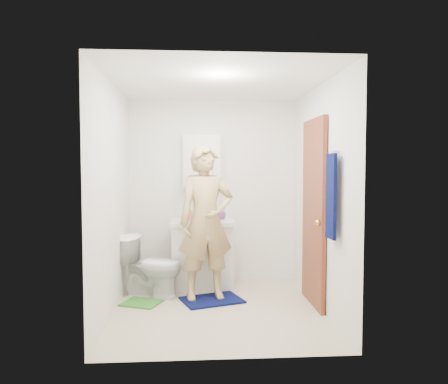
% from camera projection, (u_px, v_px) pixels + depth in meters
% --- Properties ---
extents(floor, '(2.20, 2.40, 0.02)m').
position_uv_depth(floor, '(218.00, 311.00, 4.65)').
color(floor, beige).
rests_on(floor, ground).
extents(ceiling, '(2.20, 2.40, 0.02)m').
position_uv_depth(ceiling, '(218.00, 81.00, 4.51)').
color(ceiling, white).
rests_on(ceiling, ground).
extents(wall_back, '(2.20, 0.02, 2.40)m').
position_uv_depth(wall_back, '(213.00, 192.00, 5.79)').
color(wall_back, white).
rests_on(wall_back, ground).
extents(wall_front, '(2.20, 0.02, 2.40)m').
position_uv_depth(wall_front, '(226.00, 208.00, 3.38)').
color(wall_front, white).
rests_on(wall_front, ground).
extents(wall_left, '(0.02, 2.40, 2.40)m').
position_uv_depth(wall_left, '(111.00, 198.00, 4.51)').
color(wall_left, white).
rests_on(wall_left, ground).
extents(wall_right, '(0.02, 2.40, 2.40)m').
position_uv_depth(wall_right, '(322.00, 197.00, 4.65)').
color(wall_right, white).
rests_on(wall_right, ground).
extents(vanity_cabinet, '(0.75, 0.55, 0.80)m').
position_uv_depth(vanity_cabinet, '(202.00, 256.00, 5.53)').
color(vanity_cabinet, white).
rests_on(vanity_cabinet, floor).
extents(countertop, '(0.79, 0.59, 0.05)m').
position_uv_depth(countertop, '(202.00, 223.00, 5.50)').
color(countertop, white).
rests_on(countertop, vanity_cabinet).
extents(sink_basin, '(0.40, 0.40, 0.03)m').
position_uv_depth(sink_basin, '(202.00, 221.00, 5.50)').
color(sink_basin, white).
rests_on(sink_basin, countertop).
extents(faucet, '(0.03, 0.03, 0.12)m').
position_uv_depth(faucet, '(202.00, 214.00, 5.68)').
color(faucet, silver).
rests_on(faucet, countertop).
extents(medicine_cabinet, '(0.50, 0.12, 0.70)m').
position_uv_depth(medicine_cabinet, '(202.00, 161.00, 5.68)').
color(medicine_cabinet, white).
rests_on(medicine_cabinet, wall_back).
extents(mirror_panel, '(0.46, 0.01, 0.66)m').
position_uv_depth(mirror_panel, '(202.00, 161.00, 5.62)').
color(mirror_panel, white).
rests_on(mirror_panel, wall_back).
extents(door, '(0.05, 0.80, 2.05)m').
position_uv_depth(door, '(314.00, 212.00, 4.81)').
color(door, brown).
rests_on(door, ground).
extents(door_knob, '(0.07, 0.07, 0.07)m').
position_uv_depth(door_knob, '(318.00, 223.00, 4.49)').
color(door_knob, gold).
rests_on(door_knob, door).
extents(towel, '(0.03, 0.24, 0.80)m').
position_uv_depth(towel, '(331.00, 196.00, 4.08)').
color(towel, '#070E45').
rests_on(towel, wall_right).
extents(towel_hook, '(0.06, 0.02, 0.02)m').
position_uv_depth(towel_hook, '(336.00, 151.00, 4.06)').
color(towel_hook, silver).
rests_on(towel_hook, wall_right).
extents(toilet, '(0.78, 0.56, 0.72)m').
position_uv_depth(toilet, '(152.00, 266.00, 5.12)').
color(toilet, white).
rests_on(toilet, floor).
extents(bath_mat, '(0.77, 0.66, 0.02)m').
position_uv_depth(bath_mat, '(212.00, 300.00, 4.96)').
color(bath_mat, '#070E45').
rests_on(bath_mat, floor).
extents(green_rug, '(0.50, 0.46, 0.02)m').
position_uv_depth(green_rug, '(142.00, 303.00, 4.86)').
color(green_rug, '#3A892D').
rests_on(green_rug, floor).
extents(soap_dispenser, '(0.11, 0.11, 0.19)m').
position_uv_depth(soap_dispenser, '(189.00, 213.00, 5.46)').
color(soap_dispenser, '#CF7760').
rests_on(soap_dispenser, countertop).
extents(toothbrush_cup, '(0.16, 0.16, 0.10)m').
position_uv_depth(toothbrush_cup, '(221.00, 216.00, 5.64)').
color(toothbrush_cup, '#7C408D').
rests_on(toothbrush_cup, countertop).
extents(man, '(0.71, 0.54, 1.74)m').
position_uv_depth(man, '(206.00, 222.00, 4.97)').
color(man, tan).
rests_on(man, bath_mat).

